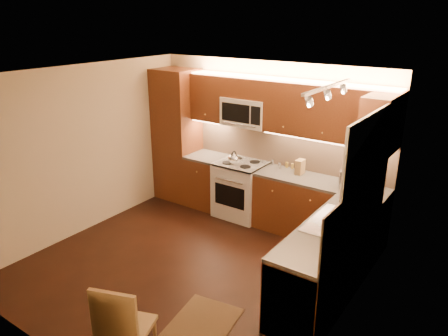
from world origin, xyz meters
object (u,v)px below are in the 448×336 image
Objects in this scene: toaster_oven at (356,179)px; dining_chair at (127,325)px; microwave at (247,112)px; soap_bottle at (371,200)px; sink at (335,217)px; stove at (241,189)px; knife_block at (300,167)px; kettle at (234,157)px.

dining_chair is at bearing -114.89° from toaster_oven.
soap_bottle is (2.20, -0.56, -0.74)m from microwave.
dining_chair is (-1.06, -2.25, -0.49)m from sink.
soap_bottle is at bearing 46.85° from dining_chair.
dining_chair is (0.94, -3.51, -1.23)m from microwave.
sink is at bearing -29.36° from stove.
stove is at bearing 174.65° from soap_bottle.
stove is 4.17× the size of knife_block.
microwave is at bearing 179.72° from knife_block.
toaster_oven is 0.86m from knife_block.
sink is 0.73m from soap_bottle.
kettle is (-0.07, -0.11, 0.57)m from stove.
soap_bottle is at bearing -64.53° from toaster_oven.
toaster_oven is at bearing 131.56° from soap_bottle.
microwave is at bearing 147.79° from sink.
kettle is 2.29m from soap_bottle.
dining_chair is (-0.89, -3.46, -0.53)m from toaster_oven.
toaster_oven reaches higher than soap_bottle.
microwave is at bearing 171.30° from soap_bottle.
stove is at bearing 150.64° from sink.
stove is 1.07× the size of sink.
microwave is 2.48m from sink.
microwave is at bearing 73.86° from kettle.
soap_bottle is 0.17× the size of dining_chair.
knife_block is (0.97, -0.02, -0.71)m from microwave.
toaster_oven reaches higher than sink.
soap_bottle reaches higher than stove.
stove is 2.26× the size of toaster_oven.
toaster_oven is at bearing -1.43° from knife_block.
sink is 2.31m from kettle.
sink is 1.22m from toaster_oven.
knife_block is 1.34m from soap_bottle.
soap_bottle reaches higher than sink.
soap_bottle is at bearing -14.32° from microwave.
stove is at bearing 172.16° from toaster_oven.
stove is 2.30m from soap_bottle.
microwave is 0.78× the size of dining_chair.
soap_bottle is (2.20, -0.43, 0.52)m from stove.
kettle reaches higher than sink.
stove is 1.27m from microwave.
knife_block is (-0.86, 0.03, -0.01)m from toaster_oven.
kettle is at bearing 87.15° from dining_chair.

